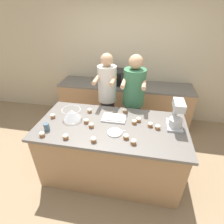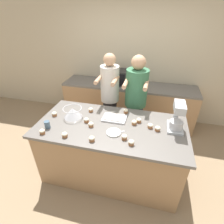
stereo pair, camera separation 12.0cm
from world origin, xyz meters
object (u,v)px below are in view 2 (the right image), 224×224
(cupcake_2, at_px, (126,111))
(cupcake_10, at_px, (42,132))
(cupcake_8, at_px, (86,120))
(cupcake_4, at_px, (92,139))
(microwave_oven, at_px, (120,77))
(cupcake_13, at_px, (131,143))
(baking_tray, at_px, (114,118))
(cupcake_1, at_px, (91,110))
(cupcake_7, at_px, (124,137))
(cupcake_11, at_px, (54,114))
(knife, at_px, (115,133))
(cupcake_5, at_px, (91,124))
(cupcake_3, at_px, (158,129))
(person_right, at_px, (135,104))
(small_plate, at_px, (114,133))
(cupcake_9, at_px, (134,122))
(cupcake_12, at_px, (139,120))
(mixing_bowl, at_px, (73,112))
(drinking_glass, at_px, (47,125))
(stand_mixer, at_px, (177,118))
(cupcake_6, at_px, (150,126))
(person_left, at_px, (110,100))

(cupcake_2, bearing_deg, cupcake_10, -141.09)
(cupcake_8, bearing_deg, cupcake_4, -59.97)
(microwave_oven, xyz_separation_m, cupcake_13, (0.52, -1.84, -0.10))
(baking_tray, distance_m, cupcake_1, 0.42)
(cupcake_1, distance_m, cupcake_7, 0.81)
(cupcake_11, bearing_deg, knife, -10.44)
(cupcake_1, bearing_deg, cupcake_8, -82.48)
(cupcake_2, xyz_separation_m, cupcake_5, (-0.40, -0.46, 0.00))
(knife, xyz_separation_m, cupcake_3, (0.52, 0.18, 0.03))
(cupcake_11, relative_size, cupcake_13, 1.00)
(cupcake_8, distance_m, cupcake_10, 0.59)
(person_right, height_order, cupcake_5, person_right)
(cupcake_4, relative_size, cupcake_8, 1.00)
(small_plate, distance_m, cupcake_5, 0.34)
(cupcake_5, height_order, cupcake_8, same)
(baking_tray, xyz_separation_m, knife, (0.09, -0.31, -0.02))
(cupcake_9, distance_m, cupcake_12, 0.09)
(mixing_bowl, bearing_deg, drinking_glass, -122.74)
(cupcake_2, height_order, cupcake_10, same)
(person_right, bearing_deg, cupcake_3, -61.97)
(cupcake_1, xyz_separation_m, cupcake_8, (0.04, -0.28, 0.00))
(knife, relative_size, cupcake_4, 2.86)
(person_right, height_order, cupcake_4, person_right)
(cupcake_3, distance_m, cupcake_12, 0.29)
(cupcake_2, height_order, cupcake_11, same)
(cupcake_1, xyz_separation_m, cupcake_5, (0.13, -0.37, 0.00))
(stand_mixer, height_order, knife, stand_mixer)
(cupcake_5, relative_size, cupcake_6, 1.00)
(cupcake_2, xyz_separation_m, cupcake_7, (0.09, -0.61, 0.00))
(cupcake_3, bearing_deg, small_plate, -160.70)
(drinking_glass, height_order, cupcake_11, drinking_glass)
(person_left, relative_size, knife, 8.65)
(cupcake_5, relative_size, cupcake_12, 1.00)
(microwave_oven, bearing_deg, person_right, -60.70)
(cupcake_7, xyz_separation_m, cupcake_9, (0.07, 0.34, 0.00))
(cupcake_12, bearing_deg, cupcake_2, 136.66)
(cupcake_13, bearing_deg, cupcake_6, 63.54)
(microwave_oven, distance_m, cupcake_12, 1.47)
(cupcake_7, bearing_deg, mixing_bowl, 159.06)
(stand_mixer, distance_m, cupcake_8, 1.21)
(cupcake_1, height_order, cupcake_10, same)
(stand_mixer, bearing_deg, cupcake_10, -162.39)
(person_right, height_order, mixing_bowl, person_right)
(cupcake_4, xyz_separation_m, cupcake_10, (-0.66, -0.02, 0.00))
(small_plate, distance_m, cupcake_10, 0.91)
(baking_tray, relative_size, cupcake_12, 4.86)
(drinking_glass, relative_size, cupcake_12, 1.48)
(cupcake_8, bearing_deg, cupcake_12, 13.56)
(cupcake_4, bearing_deg, cupcake_7, 18.90)
(cupcake_4, height_order, cupcake_8, same)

